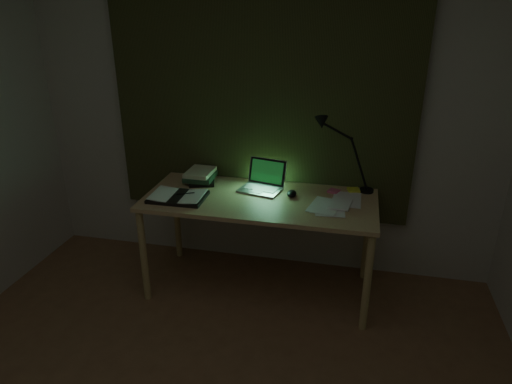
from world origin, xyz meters
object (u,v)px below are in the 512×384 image
Objects in this scene: desk at (260,244)px; laptop at (260,177)px; book_stack at (202,176)px; loose_papers at (334,203)px; open_textbook at (178,196)px; desk_lamp at (370,156)px.

laptop is (-0.03, 0.13, 0.46)m from desk.
book_stack is at bearing 157.13° from desk.
book_stack is at bearing 169.13° from loose_papers.
desk is 0.67m from book_stack.
desk_lamp reaches higher than open_textbook.
open_textbook is 1.06m from loose_papers.
open_textbook reaches higher than desk.
open_textbook is 0.34m from book_stack.
desk is at bearing 12.33° from open_textbook.
laptop is at bearing 101.22° from desk.
desk_lamp reaches higher than laptop.
desk_lamp is at bearing 3.40° from book_stack.
laptop reaches higher than desk.
laptop is 0.59m from open_textbook.
laptop is 0.60× the size of desk_lamp.
desk_lamp is (1.26, 0.41, 0.25)m from open_textbook.
loose_papers is (0.53, -0.11, -0.09)m from laptop.
desk is 4.96× the size of laptop.
open_textbook is at bearing -148.12° from desk_lamp.
desk is 0.99m from desk_lamp.
book_stack reaches higher than open_textbook.
book_stack is 0.75× the size of loose_papers.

